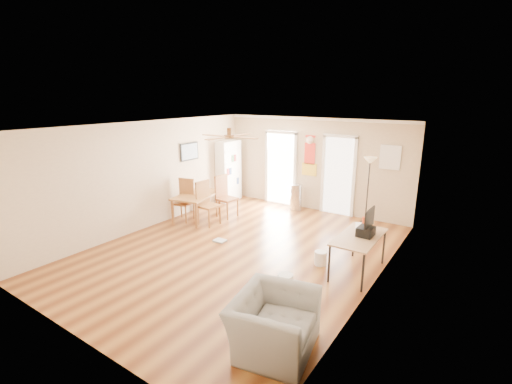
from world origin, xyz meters
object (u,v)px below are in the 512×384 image
Objects in this scene: dining_table at (197,206)px; printer at (366,231)px; torchiere_lamp at (368,191)px; wastebasket_b at (285,283)px; dining_chair_right_b at (209,204)px; bookshelf at (229,171)px; dining_chair_right_a at (227,197)px; computer_desk at (358,254)px; wastebasket_a at (320,258)px; trash_can at (296,197)px; dining_chair_near at (183,201)px; armchair at (274,323)px.

printer reaches higher than dining_table.
torchiere_lamp reaches higher than wastebasket_b.
torchiere_lamp is (3.81, 2.15, 0.52)m from dining_table.
bookshelf is at bearing 29.12° from dining_chair_right_b.
dining_chair_right_a is 0.82× the size of computer_desk.
printer is at bearing 11.64° from wastebasket_a.
bookshelf is 1.37× the size of computer_desk.
dining_table is 1.23× the size of dining_chair_right_b.
printer is at bearing -21.08° from bookshelf.
dining_table is 1.22× the size of dining_chair_right_a.
bookshelf reaches higher than wastebasket_a.
trash_can reaches higher than wastebasket_a.
dining_table is 3.89m from wastebasket_a.
computer_desk is 4.24× the size of printer.
dining_chair_near is at bearing -148.78° from torchiere_lamp.
dining_chair_right_b is (0.95, -2.02, -0.37)m from bookshelf.
dining_table is 0.61m from dining_chair_right_b.
dining_chair_near reaches higher than trash_can.
printer is at bearing -17.08° from armchair.
wastebasket_a is 1.23m from wastebasket_b.
armchair reaches higher than wastebasket_b.
dining_chair_near is 3.58× the size of wastebasket_b.
dining_chair_near is at bearing 158.07° from wastebasket_b.
bookshelf reaches higher than wastebasket_b.
dining_chair_right_b is at bearing 176.54° from printer.
dining_table is (0.40, -1.86, -0.59)m from bookshelf.
dining_table reaches higher than wastebasket_b.
dining_table is at bearing -150.61° from torchiere_lamp.
dining_chair_right_a is 3.70× the size of wastebasket_b.
dining_chair_right_b reaches higher than trash_can.
trash_can is at bearing 137.94° from printer.
torchiere_lamp reaches higher than trash_can.
wastebasket_b is (3.19, -2.47, -0.40)m from dining_chair_right_a.
dining_table is at bearing 141.88° from dining_chair_right_a.
torchiere_lamp is 5.38m from armchair.
wastebasket_b is at bearing -34.42° from dining_chair_near.
computer_desk is at bearing 59.45° from wastebasket_b.
trash_can is 3.47m from wastebasket_a.
dining_chair_right_a reaches higher than armchair.
dining_chair_right_a is at bearing 142.26° from wastebasket_b.
dining_table is 1.26× the size of dining_chair_near.
trash_can reaches higher than computer_desk.
torchiere_lamp is at bearing 104.50° from computer_desk.
torchiere_lamp is at bearing -5.50° from armchair.
armchair is (3.75, -3.78, -0.19)m from dining_chair_right_a.
bookshelf is at bearing 156.09° from printer.
wastebasket_b is at bearing -120.53° from printer.
torchiere_lamp is (3.26, 2.30, 0.31)m from dining_chair_right_b.
bookshelf is 2.20m from dining_chair_near.
torchiere_lamp is at bearing -59.24° from dining_chair_right_a.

